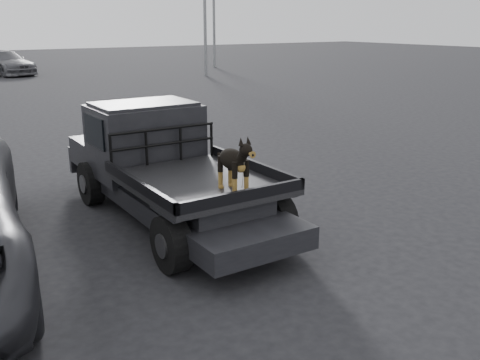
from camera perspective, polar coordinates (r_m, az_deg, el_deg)
ground at (r=7.30m, az=-3.29°, el=-8.64°), size 120.00×120.00×0.00m
flatbed_ute at (r=8.66m, az=-7.36°, el=-1.35°), size 2.00×5.40×0.92m
ute_cab at (r=9.28m, az=-10.15°, el=5.47°), size 1.72×1.30×0.88m
headache_rack at (r=8.64m, az=-8.12°, el=3.64°), size 1.80×0.08×0.55m
dog at (r=7.08m, az=-0.73°, el=1.72°), size 0.32×0.60×0.74m
distant_car_b at (r=35.75m, az=-23.85°, el=11.37°), size 3.35×5.33×1.44m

